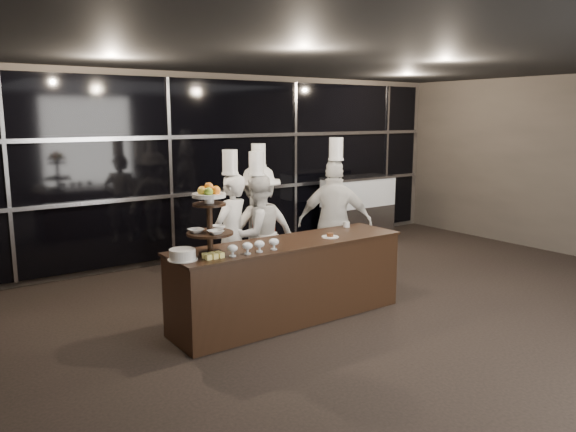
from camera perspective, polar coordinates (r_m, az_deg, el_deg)
room at (r=5.80m, az=20.30°, el=1.31°), size 10.00×10.00×10.00m
window_wall at (r=9.46m, az=-5.26°, el=5.13°), size 8.60×0.10×2.80m
buffet_counter at (r=6.49m, az=0.11°, el=-6.53°), size 2.84×0.74×0.92m
display_stand at (r=5.77m, az=-7.98°, el=0.19°), size 0.48×0.48×0.74m
compotes at (r=5.84m, az=-3.52°, el=-2.99°), size 0.62×0.11×0.12m
layer_cake at (r=5.66m, az=-10.67°, el=-3.88°), size 0.30×0.30×0.11m
pastry_squares at (r=5.68m, az=-7.61°, el=-3.99°), size 0.19×0.13×0.05m
small_plate at (r=6.60m, az=4.30°, el=-2.05°), size 0.20×0.20×0.05m
chef_cup at (r=7.22m, az=5.97°, el=-0.85°), size 0.08×0.08×0.07m
display_case at (r=10.35m, az=7.10°, el=0.97°), size 1.35×0.59×1.24m
chef_a at (r=7.15m, az=-5.78°, el=-1.93°), size 0.70×0.61×1.91m
chef_b at (r=7.36m, az=-3.18°, el=-1.80°), size 0.81×0.65×1.88m
chef_c at (r=7.61m, az=-2.95°, el=-1.10°), size 1.16×0.79×1.97m
chef_d at (r=7.76m, az=4.79°, el=-0.58°), size 1.04×1.00×2.04m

